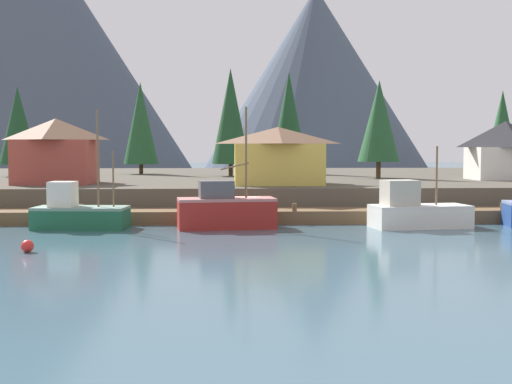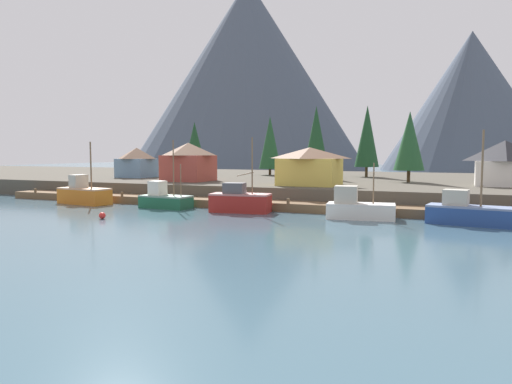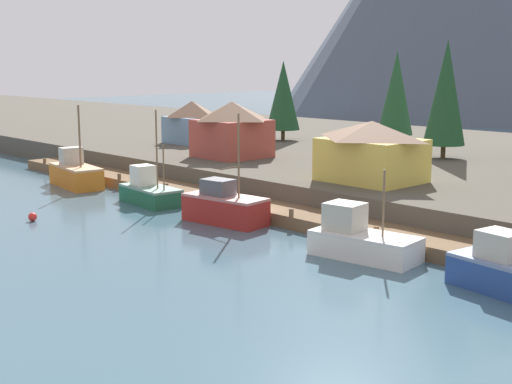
{
  "view_description": "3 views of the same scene",
  "coord_description": "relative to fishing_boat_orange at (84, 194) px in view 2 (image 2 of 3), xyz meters",
  "views": [
    {
      "loc": [
        -1.14,
        -50.64,
        5.78
      ],
      "look_at": [
        1.19,
        2.46,
        2.32
      ],
      "focal_mm": 47.58,
      "sensor_mm": 36.0,
      "label": 1
    },
    {
      "loc": [
        22.3,
        -52.61,
        7.05
      ],
      "look_at": [
        -0.58,
        1.36,
        2.13
      ],
      "focal_mm": 33.61,
      "sensor_mm": 36.0,
      "label": 2
    },
    {
      "loc": [
        40.61,
        -37.67,
        12.42
      ],
      "look_at": [
        -1.44,
        1.62,
        2.0
      ],
      "focal_mm": 49.81,
      "sensor_mm": 36.0,
      "label": 3
    }
  ],
  "objects": [
    {
      "name": "ground_plane",
      "position": [
        24.49,
        22.17,
        -1.8
      ],
      "size": [
        400.0,
        400.0,
        1.0
      ],
      "primitive_type": "cube",
      "color": "#3D5B6B"
    },
    {
      "name": "dock",
      "position": [
        24.49,
        4.16,
        -0.8
      ],
      "size": [
        80.0,
        4.0,
        1.6
      ],
      "color": "brown",
      "rests_on": "ground_plane"
    },
    {
      "name": "shoreline_bank",
      "position": [
        24.49,
        34.17,
        -0.05
      ],
      "size": [
        400.0,
        56.0,
        2.5
      ],
      "primitive_type": "cube",
      "color": "#4C473D",
      "rests_on": "ground_plane"
    },
    {
      "name": "mountain_west_peak",
      "position": [
        -34.01,
        131.69,
        36.92
      ],
      "size": [
        97.12,
        97.12,
        76.46
      ],
      "primitive_type": "cone",
      "color": "#475160",
      "rests_on": "ground_plane"
    },
    {
      "name": "mountain_central_peak",
      "position": [
        49.94,
        154.31,
        25.31
      ],
      "size": [
        66.47,
        66.47,
        53.23
      ],
      "primitive_type": "cone",
      "color": "#475160",
      "rests_on": "ground_plane"
    },
    {
      "name": "fishing_boat_orange",
      "position": [
        0.0,
        0.0,
        0.0
      ],
      "size": [
        8.02,
        4.05,
        8.4
      ],
      "rotation": [
        0.0,
        0.0,
        -0.14
      ],
      "color": "#CC6B1E",
      "rests_on": "ground_plane"
    },
    {
      "name": "fishing_boat_green",
      "position": [
        12.75,
        0.3,
        -0.22
      ],
      "size": [
        6.75,
        3.47,
        8.5
      ],
      "rotation": [
        0.0,
        0.0,
        -0.09
      ],
      "color": "#1E5B3D",
      "rests_on": "ground_plane"
    },
    {
      "name": "fishing_boat_red",
      "position": [
        23.27,
        0.16,
        -0.0
      ],
      "size": [
        7.25,
        3.7,
        8.73
      ],
      "rotation": [
        0.0,
        0.0,
        0.13
      ],
      "color": "maroon",
      "rests_on": "ground_plane"
    },
    {
      "name": "fishing_boat_white",
      "position": [
        37.1,
        -0.03,
        -0.13
      ],
      "size": [
        7.34,
        3.98,
        5.92
      ],
      "rotation": [
        0.0,
        0.0,
        0.14
      ],
      "color": "silver",
      "rests_on": "ground_plane"
    },
    {
      "name": "fishing_boat_blue",
      "position": [
        48.17,
        0.02,
        -0.15
      ],
      "size": [
        9.09,
        4.06,
        9.15
      ],
      "rotation": [
        0.0,
        0.0,
        -0.14
      ],
      "color": "navy",
      "rests_on": "ground_plane"
    },
    {
      "name": "house_white",
      "position": [
        52.34,
        20.84,
        4.31
      ],
      "size": [
        7.37,
        5.25,
        6.08
      ],
      "color": "silver",
      "rests_on": "shoreline_bank"
    },
    {
      "name": "house_yellow",
      "position": [
        28.02,
        12.62,
        3.83
      ],
      "size": [
        8.2,
        6.66,
        5.17
      ],
      "color": "gold",
      "rests_on": "shoreline_bank"
    },
    {
      "name": "house_red",
      "position": [
        7.73,
        14.58,
        4.25
      ],
      "size": [
        7.01,
        6.89,
        5.97
      ],
      "color": "#9E4238",
      "rests_on": "shoreline_bank"
    },
    {
      "name": "house_blue",
      "position": [
        -6.28,
        20.1,
        3.9
      ],
      "size": [
        5.88,
        5.9,
        5.29
      ],
      "color": "#6689A8",
      "rests_on": "shoreline_bank"
    },
    {
      "name": "conifer_near_left",
      "position": [
        23.86,
        30.32,
        8.15
      ],
      "size": [
        4.38,
        4.38,
        12.47
      ],
      "color": "#4C3823",
      "rests_on": "shoreline_bank"
    },
    {
      "name": "conifer_near_right",
      "position": [
        39.87,
        24.51,
        7.38
      ],
      "size": [
        4.52,
        4.52,
        10.59
      ],
      "color": "#4C3823",
      "rests_on": "shoreline_bank"
    },
    {
      "name": "conifer_mid_left",
      "position": [
        31.3,
        37.64,
        8.56
      ],
      "size": [
        4.38,
        4.38,
        12.93
      ],
      "color": "#4C3823",
      "rests_on": "shoreline_bank"
    },
    {
      "name": "conifer_mid_right",
      "position": [
        -0.52,
        30.66,
        7.05
      ],
      "size": [
        4.39,
        4.39,
        10.32
      ],
      "color": "#4C3823",
      "rests_on": "shoreline_bank"
    },
    {
      "name": "conifer_centre",
      "position": [
        12.67,
        37.06,
        7.56
      ],
      "size": [
        4.34,
        4.34,
        11.48
      ],
      "color": "#4C3823",
      "rests_on": "shoreline_bank"
    },
    {
      "name": "channel_buoy",
      "position": [
        12.31,
        -10.68,
        -0.95
      ],
      "size": [
        0.7,
        0.7,
        0.7
      ],
      "primitive_type": "sphere",
      "color": "red",
      "rests_on": "ground_plane"
    }
  ]
}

